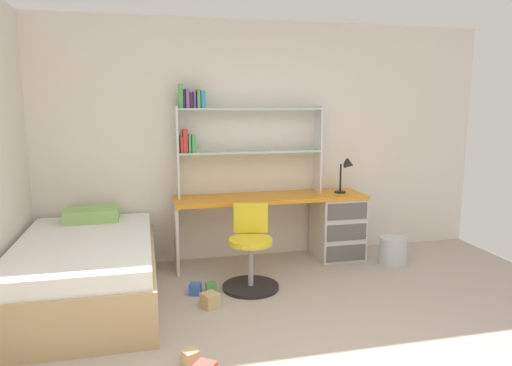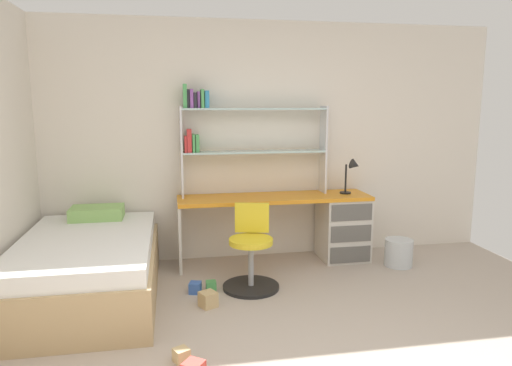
{
  "view_description": "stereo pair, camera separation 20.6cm",
  "coord_description": "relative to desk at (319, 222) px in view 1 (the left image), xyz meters",
  "views": [
    {
      "loc": [
        -1.09,
        -2.16,
        1.68
      ],
      "look_at": [
        -0.16,
        1.75,
        0.99
      ],
      "focal_mm": 32.72,
      "sensor_mm": 36.0,
      "label": 1
    },
    {
      "loc": [
        -0.88,
        -2.2,
        1.68
      ],
      "look_at": [
        -0.16,
        1.75,
        0.99
      ],
      "focal_mm": 32.72,
      "sensor_mm": 36.0,
      "label": 2
    }
  ],
  "objects": [
    {
      "name": "toy_block_blue_3",
      "position": [
        -1.42,
        -0.69,
        -0.36
      ],
      "size": [
        0.12,
        0.12,
        0.1
      ],
      "primitive_type": "cube",
      "rotation": [
        0.0,
        0.0,
        1.29
      ],
      "color": "#3860B7",
      "rests_on": "ground_plane"
    },
    {
      "name": "desk",
      "position": [
        0.0,
        0.0,
        0.0
      ],
      "size": [
        2.02,
        0.51,
        0.72
      ],
      "color": "orange",
      "rests_on": "ground_plane"
    },
    {
      "name": "toy_block_natural_5",
      "position": [
        -1.57,
        -1.81,
        -0.36
      ],
      "size": [
        0.13,
        0.13,
        0.09
      ],
      "primitive_type": "cube",
      "rotation": [
        0.0,
        0.0,
        2.04
      ],
      "color": "tan",
      "rests_on": "ground_plane"
    },
    {
      "name": "room_shell",
      "position": [
        -1.94,
        -1.21,
        0.86
      ],
      "size": [
        5.41,
        6.5,
        2.54
      ],
      "color": "silver",
      "rests_on": "ground_plane"
    },
    {
      "name": "desk_lamp",
      "position": [
        0.3,
        -0.04,
        0.57
      ],
      "size": [
        0.2,
        0.17,
        0.38
      ],
      "color": "black",
      "rests_on": "desk"
    },
    {
      "name": "bed_platform",
      "position": [
        -2.33,
        -0.65,
        -0.13
      ],
      "size": [
        1.14,
        1.83,
        0.68
      ],
      "color": "tan",
      "rests_on": "ground_plane"
    },
    {
      "name": "swivel_chair",
      "position": [
        -0.9,
        -0.64,
        -0.11
      ],
      "size": [
        0.52,
        0.52,
        0.76
      ],
      "color": "black",
      "rests_on": "ground_plane"
    },
    {
      "name": "toy_block_natural_2",
      "position": [
        -1.33,
        -0.99,
        -0.35
      ],
      "size": [
        0.17,
        0.17,
        0.13
      ],
      "primitive_type": "cube",
      "rotation": [
        0.0,
        0.0,
        2.05
      ],
      "color": "tan",
      "rests_on": "ground_plane"
    },
    {
      "name": "waste_bin",
      "position": [
        0.71,
        -0.35,
        -0.27
      ],
      "size": [
        0.29,
        0.29,
        0.28
      ],
      "primitive_type": "cylinder",
      "color": "silver",
      "rests_on": "ground_plane"
    },
    {
      "name": "toy_block_green_0",
      "position": [
        -1.28,
        -0.66,
        -0.37
      ],
      "size": [
        0.09,
        0.09,
        0.09
      ],
      "primitive_type": "cube",
      "rotation": [
        0.0,
        0.0,
        1.59
      ],
      "color": "#479E51",
      "rests_on": "ground_plane"
    },
    {
      "name": "bookshelf_hutch",
      "position": [
        -0.93,
        0.14,
        0.98
      ],
      "size": [
        1.54,
        0.22,
        1.15
      ],
      "color": "silver",
      "rests_on": "desk"
    }
  ]
}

